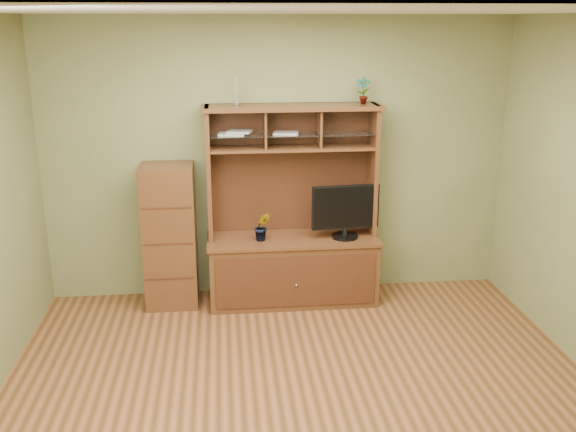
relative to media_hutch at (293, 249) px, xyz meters
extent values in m
cube|color=#503016|center=(-0.11, -1.73, -0.53)|extent=(4.50, 4.00, 0.02)
cube|color=white|center=(-0.11, -1.73, 2.19)|extent=(4.50, 4.00, 0.02)
cube|color=#62683D|center=(-0.11, 0.28, 0.83)|extent=(4.50, 0.02, 2.70)
cube|color=#62683D|center=(-0.11, -3.74, 0.83)|extent=(4.50, 0.02, 2.70)
cube|color=#492714|center=(0.00, -0.02, -0.21)|extent=(1.60, 0.55, 0.62)
cube|color=#371D0F|center=(0.00, -0.30, -0.21)|extent=(1.50, 0.01, 0.50)
sphere|color=silver|center=(0.00, -0.32, -0.24)|extent=(0.02, 0.02, 0.02)
cube|color=#492714|center=(0.00, -0.02, 0.11)|extent=(1.64, 0.59, 0.03)
cube|color=#492714|center=(-0.78, 0.08, 0.75)|extent=(0.04, 0.35, 1.25)
cube|color=#492714|center=(0.78, 0.08, 0.75)|extent=(0.04, 0.35, 1.25)
cube|color=#371D0F|center=(0.00, 0.24, 0.75)|extent=(1.52, 0.02, 1.25)
cube|color=#492714|center=(0.00, 0.08, 1.36)|extent=(1.66, 0.40, 0.04)
cube|color=#492714|center=(0.00, 0.08, 0.98)|extent=(1.52, 0.32, 0.02)
cube|color=#492714|center=(-0.25, 0.08, 1.16)|extent=(0.02, 0.31, 0.35)
cube|color=#492714|center=(0.25, 0.08, 1.16)|extent=(0.02, 0.31, 0.35)
cube|color=silver|center=(0.00, 0.07, 1.11)|extent=(1.50, 0.27, 0.01)
cylinder|color=black|center=(0.49, -0.08, 0.14)|extent=(0.25, 0.25, 0.03)
cylinder|color=black|center=(0.49, -0.08, 0.19)|extent=(0.05, 0.05, 0.08)
cube|color=black|center=(0.49, -0.08, 0.43)|extent=(0.65, 0.11, 0.42)
imported|color=#385F20|center=(-0.30, -0.08, 0.27)|extent=(0.15, 0.12, 0.27)
imported|color=#275D20|center=(0.66, 0.08, 1.50)|extent=(0.15, 0.12, 0.25)
cylinder|color=silver|center=(-0.51, 0.08, 1.42)|extent=(0.05, 0.05, 0.09)
cylinder|color=tan|center=(-0.51, 0.08, 1.55)|extent=(0.03, 0.03, 0.17)
cube|color=#B5B4BA|center=(-0.56, 0.08, 1.12)|extent=(0.26, 0.21, 0.02)
cube|color=#B5B4BA|center=(-0.49, 0.08, 1.14)|extent=(0.26, 0.22, 0.02)
cube|color=#B5B4BA|center=(-0.06, 0.08, 1.12)|extent=(0.26, 0.22, 0.02)
cube|color=#492714|center=(-1.17, 0.03, 0.16)|extent=(0.49, 0.44, 1.37)
cube|color=#371D0F|center=(-1.17, -0.19, -0.18)|extent=(0.45, 0.01, 0.02)
cube|color=#371D0F|center=(-1.17, -0.19, 0.16)|extent=(0.45, 0.01, 0.01)
cube|color=#371D0F|center=(-1.17, -0.19, 0.51)|extent=(0.45, 0.01, 0.02)
camera|label=1|loc=(-0.65, -5.81, 2.13)|focal=40.00mm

